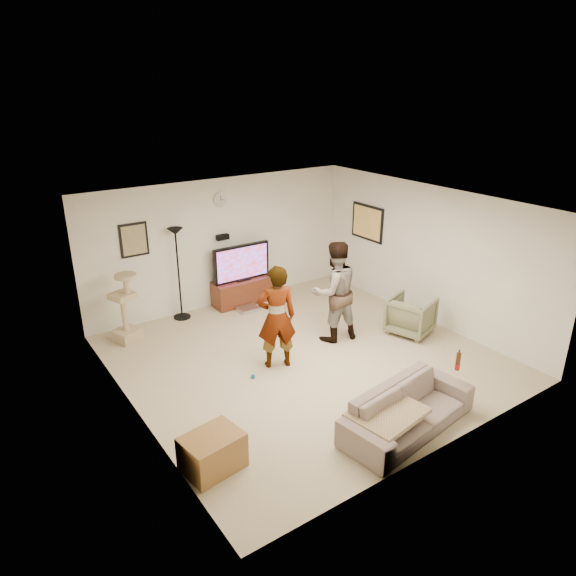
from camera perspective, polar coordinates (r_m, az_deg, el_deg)
floor at (r=8.52m, az=1.81°, el=-7.66°), size 5.50×5.50×0.02m
ceiling at (r=7.61m, az=2.03°, el=9.11°), size 5.50×5.50×0.02m
wall_back at (r=10.20m, az=-7.31°, el=4.93°), size 5.50×0.04×2.50m
wall_front at (r=6.20m, az=17.26°, el=-7.49°), size 5.50×0.04×2.50m
wall_left at (r=6.85m, az=-17.04°, el=-4.56°), size 0.04×5.50×2.50m
wall_right at (r=9.77m, az=15.05°, el=3.60°), size 0.04×5.50×2.50m
wall_clock at (r=9.96m, az=-7.46°, el=9.57°), size 0.26×0.04×0.26m
wall_speaker at (r=10.11m, az=-7.18°, el=5.55°), size 0.25×0.10×0.10m
picture_back at (r=9.46m, az=-16.53°, el=5.07°), size 0.42×0.03×0.52m
picture_right at (r=10.74m, az=8.68°, el=7.11°), size 0.03×0.78×0.62m
tv_stand at (r=10.45m, az=-5.01°, el=-0.35°), size 1.21×0.45×0.50m
console_box at (r=10.17m, az=-4.39°, el=-2.30°), size 0.40×0.30×0.07m
tv at (r=10.24m, az=-5.12°, el=2.79°), size 1.20×0.08×0.71m
tv_screen at (r=10.20m, az=-4.99°, el=2.73°), size 1.10×0.01×0.63m
floor_lamp at (r=9.75m, az=-11.90°, el=1.46°), size 0.32×0.32×1.74m
cat_tree at (r=9.20m, az=-17.57°, el=-2.09°), size 0.50×0.50×1.22m
person_left at (r=7.92m, az=-1.27°, el=-3.22°), size 0.71×0.59×1.66m
person_right at (r=8.78m, az=5.09°, el=-0.39°), size 0.95×0.79×1.75m
sofa at (r=6.96m, az=13.04°, el=-12.88°), size 2.04×1.03×0.57m
throw_blanket at (r=6.67m, az=10.84°, el=-13.33°), size 1.00×0.83×0.06m
beer_bottle at (r=7.36m, az=18.14°, el=-7.67°), size 0.06×0.06×0.25m
armchair at (r=9.41m, az=13.33°, el=-2.97°), size 0.91×0.90×0.66m
side_table at (r=6.30m, az=-8.29°, el=-17.38°), size 0.73×0.59×0.44m
toy_ball at (r=7.97m, az=-3.86°, el=-9.62°), size 0.07×0.07×0.07m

